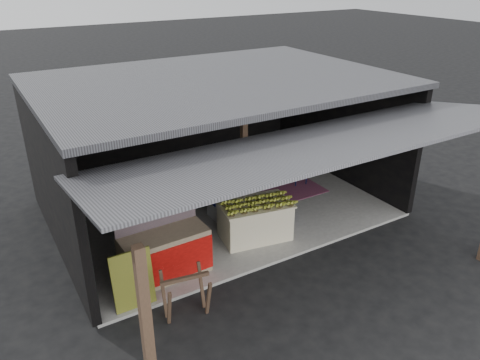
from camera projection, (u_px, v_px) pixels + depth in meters
ground at (282, 262)px, 8.87m from camera, size 80.00×80.00×0.00m
concrete_slab at (219, 207)px, 10.81m from camera, size 7.00×5.00×0.06m
shophouse at (210, 117)px, 10.18m from camera, size 7.40×7.29×3.02m
banana_table at (255, 220)px, 9.41m from camera, size 1.54×1.10×0.77m
banana_pile at (255, 200)px, 9.21m from camera, size 1.41×0.99×0.15m
white_crate at (229, 196)px, 10.21m from camera, size 0.85×0.59×0.94m
neighbor_stall at (165, 252)px, 8.22m from camera, size 1.54×0.73×1.57m
green_signboard at (133, 280)px, 7.44m from camera, size 0.67×0.17×1.00m
sawhorse at (186, 291)px, 7.31m from camera, size 0.77×0.76×0.76m
water_barrel at (276, 209)px, 10.13m from camera, size 0.32×0.32×0.48m
plastic_chair at (297, 165)px, 11.79m from camera, size 0.43×0.43×0.80m
magenta_rug at (293, 190)px, 11.52m from camera, size 1.50×1.00×0.01m
picture_frames at (166, 104)px, 11.79m from camera, size 1.62×0.04×0.46m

